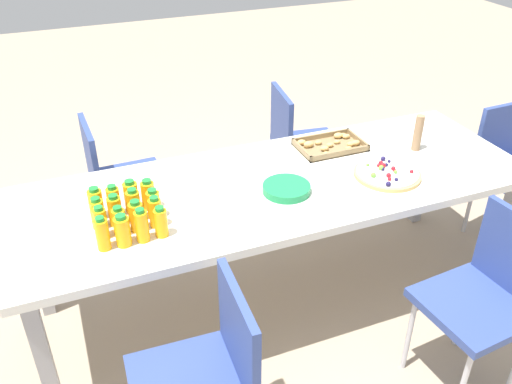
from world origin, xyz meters
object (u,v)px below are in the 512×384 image
(juice_bottle_7, at_px, (155,212))
(chair_near_right, at_px, (489,292))
(chair_near_left, at_px, (207,372))
(juice_bottle_8, at_px, (98,214))
(napkin_stack, at_px, (472,154))
(chair_far_right, at_px, (299,140))
(juice_bottle_2, at_px, (142,226))
(juice_bottle_0, at_px, (102,234))
(juice_bottle_15, at_px, (148,195))
(juice_bottle_5, at_px, (119,222))
(juice_bottle_4, at_px, (101,223))
(juice_bottle_14, at_px, (131,196))
(juice_bottle_3, at_px, (161,222))
(juice_bottle_6, at_px, (137,216))
(juice_bottle_13, at_px, (114,201))
(chair_far_left, at_px, (116,176))
(juice_bottle_9, at_px, (115,211))
(juice_bottle_10, at_px, (134,206))
(fruit_pizza, at_px, (387,173))
(juice_bottle_1, at_px, (123,231))
(juice_bottle_12, at_px, (96,204))
(cardboard_tube, at_px, (418,133))
(juice_bottle_11, at_px, (153,204))
(plate_stack, at_px, (287,188))
(snack_tray, at_px, (330,145))
(party_table, at_px, (278,193))

(juice_bottle_7, bearing_deg, chair_near_right, -28.30)
(chair_near_left, distance_m, juice_bottle_8, 0.78)
(napkin_stack, bearing_deg, chair_near_left, -158.81)
(chair_far_right, xyz_separation_m, juice_bottle_2, (-1.17, -0.99, 0.29))
(juice_bottle_0, relative_size, juice_bottle_15, 1.05)
(chair_near_left, relative_size, juice_bottle_0, 5.65)
(juice_bottle_5, height_order, juice_bottle_8, juice_bottle_8)
(juice_bottle_4, height_order, napkin_stack, juice_bottle_4)
(juice_bottle_14, relative_size, juice_bottle_15, 1.06)
(juice_bottle_3, relative_size, napkin_stack, 0.90)
(napkin_stack, bearing_deg, juice_bottle_6, -179.43)
(napkin_stack, bearing_deg, juice_bottle_8, 178.16)
(juice_bottle_8, relative_size, juice_bottle_15, 1.02)
(chair_near_left, xyz_separation_m, juice_bottle_15, (-0.01, 0.76, 0.29))
(juice_bottle_4, height_order, juice_bottle_13, same)
(juice_bottle_4, distance_m, napkin_stack, 1.86)
(chair_far_left, bearing_deg, chair_near_right, 37.78)
(juice_bottle_9, bearing_deg, juice_bottle_7, -25.21)
(juice_bottle_10, relative_size, fruit_pizza, 0.47)
(juice_bottle_1, bearing_deg, juice_bottle_0, 178.34)
(chair_near_left, bearing_deg, chair_far_right, -32.99)
(juice_bottle_2, relative_size, juice_bottle_12, 1.02)
(juice_bottle_4, bearing_deg, juice_bottle_1, -48.67)
(juice_bottle_6, height_order, napkin_stack, juice_bottle_6)
(juice_bottle_4, distance_m, fruit_pizza, 1.34)
(chair_far_left, height_order, cardboard_tube, cardboard_tube)
(chair_near_right, distance_m, juice_bottle_2, 1.44)
(juice_bottle_11, distance_m, napkin_stack, 1.64)
(juice_bottle_4, bearing_deg, juice_bottle_8, 91.56)
(chair_near_right, distance_m, juice_bottle_0, 1.58)
(juice_bottle_1, relative_size, juice_bottle_9, 0.98)
(juice_bottle_2, bearing_deg, juice_bottle_5, 136.59)
(juice_bottle_15, bearing_deg, plate_stack, -9.50)
(juice_bottle_12, distance_m, plate_stack, 0.84)
(juice_bottle_11, bearing_deg, snack_tray, 16.54)
(party_table, relative_size, juice_bottle_14, 16.40)
(party_table, bearing_deg, snack_tray, 29.90)
(chair_far_left, distance_m, juice_bottle_0, 1.01)
(chair_near_right, height_order, chair_far_left, same)
(juice_bottle_2, xyz_separation_m, juice_bottle_12, (-0.14, 0.23, -0.00))
(juice_bottle_2, bearing_deg, juice_bottle_6, 94.01)
(juice_bottle_10, distance_m, juice_bottle_11, 0.08)
(fruit_pizza, relative_size, snack_tray, 0.93)
(chair_far_left, height_order, juice_bottle_8, juice_bottle_8)
(juice_bottle_1, xyz_separation_m, juice_bottle_7, (0.15, 0.08, 0.00))
(juice_bottle_14, xyz_separation_m, fruit_pizza, (1.19, -0.15, -0.06))
(juice_bottle_1, xyz_separation_m, juice_bottle_11, (0.15, 0.15, -0.00))
(juice_bottle_2, height_order, cardboard_tube, cardboard_tube)
(juice_bottle_13, distance_m, juice_bottle_15, 0.15)
(party_table, distance_m, juice_bottle_9, 0.77)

